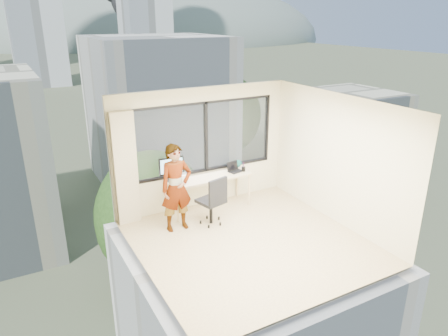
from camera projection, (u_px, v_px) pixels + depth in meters
floor at (250, 242)px, 7.71m from camera, size 4.00×4.00×0.01m
ceiling at (253, 104)px, 6.81m from camera, size 4.00×4.00×0.01m
wall_front at (330, 224)px, 5.62m from camera, size 4.00×0.01×2.60m
wall_left at (141, 200)px, 6.36m from camera, size 0.01×4.00×2.60m
wall_right at (337, 159)px, 8.16m from camera, size 0.01×4.00×2.60m
window_wall at (204, 137)px, 8.85m from camera, size 3.30×0.16×1.55m
curtain at (126, 169)px, 8.09m from camera, size 0.45×0.14×2.30m
desk at (209, 192)px, 8.95m from camera, size 1.80×0.60×0.75m
chair at (211, 199)px, 8.24m from camera, size 0.65×0.65×1.05m
person at (176, 188)px, 7.92m from camera, size 0.64×0.43×1.74m
monitor at (171, 169)px, 8.47m from camera, size 0.53×0.14×0.53m
game_console at (181, 176)px, 8.74m from camera, size 0.30×0.25×0.07m
laptop at (236, 167)px, 9.05m from camera, size 0.37×0.38×0.20m
cellphone at (184, 183)px, 8.43m from camera, size 0.11×0.08×0.01m
pen_cup at (243, 169)px, 9.09m from camera, size 0.08×0.08×0.10m
handbag at (237, 164)px, 9.30m from camera, size 0.24×0.15×0.18m
exterior_ground at (12, 87)px, 111.31m from camera, size 400.00×400.00×0.04m
near_bldg_b at (160, 110)px, 46.47m from camera, size 14.00×13.00×16.00m
near_bldg_c at (340, 136)px, 47.39m from camera, size 12.00×10.00×10.00m
far_tower_b at (36, 28)px, 109.73m from camera, size 13.00×13.00×30.00m
far_tower_c at (146, 31)px, 143.56m from camera, size 15.00×15.00×26.00m
hill_b at (140, 41)px, 320.97m from camera, size 300.00×220.00×96.00m
tree_b at (154, 230)px, 27.61m from camera, size 7.60×7.60×9.00m
tree_c at (228, 122)px, 53.66m from camera, size 8.40×8.40×10.00m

